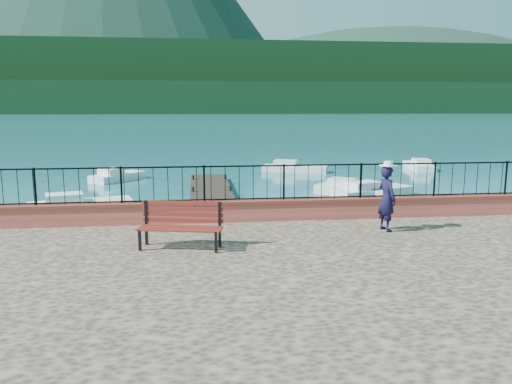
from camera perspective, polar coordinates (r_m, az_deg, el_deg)
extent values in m
plane|color=#19596B|center=(11.02, 8.14, -13.53)|extent=(2000.00, 2000.00, 0.00)
cube|color=#CC624A|center=(14.02, 4.39, -1.98)|extent=(28.00, 0.46, 0.58)
cube|color=black|center=(13.89, 4.43, 1.11)|extent=(27.00, 0.05, 0.95)
cube|color=#2D231C|center=(22.17, -4.95, -1.15)|extent=(2.00, 16.00, 0.30)
cube|color=black|center=(309.81, -6.53, 10.59)|extent=(900.00, 60.00, 18.00)
cube|color=black|center=(370.19, -6.65, 12.46)|extent=(900.00, 120.00, 44.00)
ellipsoid|color=#142D23|center=(611.76, 14.61, 9.08)|extent=(448.00, 384.00, 180.00)
cube|color=black|center=(11.28, -8.65, -5.28)|extent=(1.94, 0.97, 0.47)
cube|color=maroon|center=(11.43, -8.36, -2.41)|extent=(1.83, 0.49, 0.57)
imported|color=black|center=(13.06, 14.72, -0.73)|extent=(0.53, 0.68, 1.67)
cylinder|color=white|center=(12.93, 14.89, 3.16)|extent=(0.44, 0.44, 0.12)
cube|color=white|center=(22.16, -19.42, -1.02)|extent=(4.34, 2.38, 0.80)
cube|color=silver|center=(25.12, 10.96, 0.58)|extent=(3.61, 3.30, 0.80)
cube|color=silver|center=(24.90, 13.22, 0.42)|extent=(4.41, 2.83, 0.80)
cube|color=white|center=(30.59, -15.52, 2.03)|extent=(3.11, 3.50, 0.80)
cube|color=silver|center=(33.42, 4.46, 2.99)|extent=(4.44, 2.69, 0.80)
cube|color=white|center=(36.60, 18.12, 3.12)|extent=(1.83, 3.78, 0.80)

